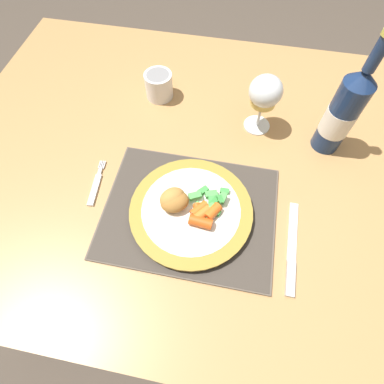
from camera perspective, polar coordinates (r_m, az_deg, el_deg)
The scene contains 12 objects.
ground_plane at distance 1.41m, azimuth 3.14°, elevation -11.82°, with size 6.00×6.00×0.00m, color #4C4238.
dining_table at distance 0.81m, azimuth 5.34°, elevation 2.87°, with size 1.39×0.96×0.74m.
placemat at distance 0.66m, azimuth -0.50°, elevation -3.81°, with size 0.37×0.29×0.01m.
dinner_plate at distance 0.64m, azimuth -0.20°, elevation -3.61°, with size 0.26×0.26×0.02m.
breaded_croquettes at distance 0.63m, azimuth -3.53°, elevation -1.52°, with size 0.08×0.08×0.04m.
green_beans_pile at distance 0.64m, azimuth 3.27°, elevation -1.94°, with size 0.09×0.08×0.02m.
glazed_carrots at distance 0.62m, azimuth 2.07°, elevation -4.45°, with size 0.07×0.06×0.02m.
fork at distance 0.73m, azimuth -17.85°, elevation 1.11°, with size 0.03×0.12×0.01m.
table_knife at distance 0.65m, azimuth 18.44°, elevation -11.31°, with size 0.02×0.21×0.01m.
wine_glass at distance 0.75m, azimuth 13.76°, elevation 17.72°, with size 0.08×0.08×0.15m.
bottle at distance 0.76m, azimuth 26.75°, elevation 13.34°, with size 0.07×0.07×0.30m.
drinking_cup at distance 0.87m, azimuth -6.33°, elevation 19.63°, with size 0.07×0.07×0.07m.
Camera 1 is at (0.01, -0.44, 1.33)m, focal length 28.00 mm.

